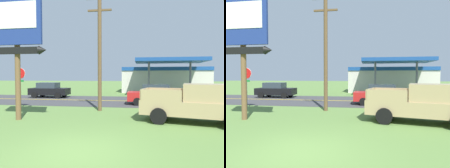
{
  "view_description": "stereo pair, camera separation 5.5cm",
  "coord_description": "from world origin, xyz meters",
  "views": [
    {
      "loc": [
        2.06,
        -5.9,
        2.35
      ],
      "look_at": [
        0.0,
        8.0,
        1.8
      ],
      "focal_mm": 32.44,
      "sensor_mm": 36.0,
      "label": 1
    },
    {
      "loc": [
        2.12,
        -5.89,
        2.35
      ],
      "look_at": [
        0.0,
        8.0,
        1.8
      ],
      "focal_mm": 32.44,
      "sensor_mm": 36.0,
      "label": 2
    }
  ],
  "objects": [
    {
      "name": "ground_plane",
      "position": [
        0.0,
        0.0,
        0.0
      ],
      "size": [
        180.0,
        180.0,
        0.0
      ],
      "primitive_type": "plane",
      "color": "#5B7F3D"
    },
    {
      "name": "road_asphalt",
      "position": [
        0.0,
        13.0,
        0.01
      ],
      "size": [
        140.0,
        8.0,
        0.02
      ],
      "primitive_type": "cube",
      "color": "#3D3D3F",
      "rests_on": "ground"
    },
    {
      "name": "road_centre_line",
      "position": [
        0.0,
        13.0,
        0.02
      ],
      "size": [
        126.0,
        0.2,
        0.01
      ],
      "primitive_type": "cube",
      "color": "gold",
      "rests_on": "road_asphalt"
    },
    {
      "name": "motel_sign",
      "position": [
        -4.46,
        3.94,
        4.59
      ],
      "size": [
        3.22,
        0.54,
        6.74
      ],
      "color": "brown",
      "rests_on": "ground"
    },
    {
      "name": "stop_sign",
      "position": [
        -6.69,
        7.62,
        2.03
      ],
      "size": [
        0.8,
        0.08,
        2.95
      ],
      "color": "slate",
      "rests_on": "ground"
    },
    {
      "name": "utility_pole",
      "position": [
        -0.76,
        7.49,
        4.29
      ],
      "size": [
        1.79,
        0.26,
        8.04
      ],
      "color": "brown",
      "rests_on": "ground"
    },
    {
      "name": "gas_station",
      "position": [
        5.29,
        24.61,
        1.94
      ],
      "size": [
        12.0,
        11.5,
        4.4
      ],
      "color": "beige",
      "rests_on": "ground"
    },
    {
      "name": "pickup_tan_parked_on_lawn",
      "position": [
        4.72,
        4.71,
        0.96
      ],
      "size": [
        5.51,
        3.09,
        1.96
      ],
      "color": "tan",
      "rests_on": "ground"
    },
    {
      "name": "car_black_near_lane",
      "position": [
        -7.99,
        15.0,
        0.83
      ],
      "size": [
        4.2,
        2.0,
        1.64
      ],
      "color": "black",
      "rests_on": "ground"
    },
    {
      "name": "car_red_mid_lane",
      "position": [
        3.04,
        11.0,
        0.83
      ],
      "size": [
        4.2,
        2.0,
        1.64
      ],
      "color": "red",
      "rests_on": "ground"
    }
  ]
}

